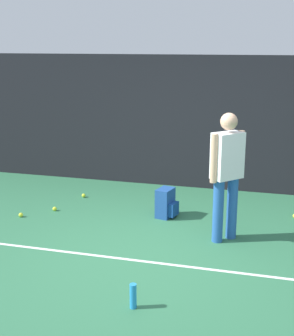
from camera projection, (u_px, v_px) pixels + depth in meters
ground_plane at (139, 253)px, 5.97m from camera, size 12.00×12.00×0.00m
back_fence at (186, 122)px, 8.47m from camera, size 10.00×0.10×2.35m
court_line at (134, 260)px, 5.78m from camera, size 9.00×0.05×0.00m
tennis_player at (227, 170)px, 6.14m from camera, size 0.43×0.44×1.70m
backpack at (166, 203)px, 7.16m from camera, size 0.33×0.34×0.44m
tennis_ball_near_player at (21, 215)px, 7.19m from camera, size 0.07×0.07×0.07m
tennis_ball_mid_court at (84, 195)px, 8.10m from camera, size 0.07×0.07×0.07m
tennis_ball_far_left at (55, 209)px, 7.46m from camera, size 0.07×0.07×0.07m
water_bottle at (133, 296)px, 4.71m from camera, size 0.07×0.07×0.26m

